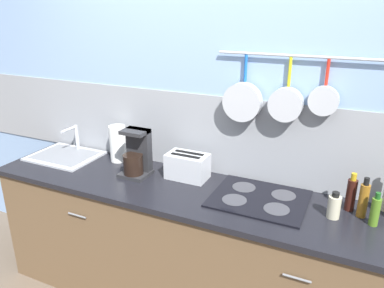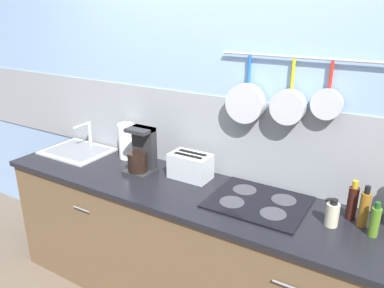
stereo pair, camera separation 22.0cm
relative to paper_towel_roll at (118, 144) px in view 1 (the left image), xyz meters
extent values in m
cube|color=#84A3CC|center=(0.71, 0.14, 0.28)|extent=(7.20, 0.06, 2.60)
cube|color=gray|center=(0.71, 0.13, 0.13)|extent=(7.20, 0.07, 0.53)
cylinder|color=#B7BABF|center=(1.42, 0.08, 0.68)|extent=(1.34, 0.02, 0.02)
cylinder|color=#1959B2|center=(0.91, 0.08, 0.59)|extent=(0.02, 0.02, 0.16)
cylinder|color=#B7BABF|center=(0.91, 0.05, 0.39)|extent=(0.24, 0.07, 0.24)
cylinder|color=gold|center=(1.17, 0.08, 0.59)|extent=(0.02, 0.02, 0.17)
cylinder|color=#B7BABF|center=(1.17, 0.05, 0.41)|extent=(0.20, 0.07, 0.20)
cylinder|color=red|center=(1.37, 0.08, 0.60)|extent=(0.02, 0.02, 0.14)
cylinder|color=#B7BABF|center=(1.37, 0.06, 0.45)|extent=(0.17, 0.04, 0.17)
cube|color=brown|center=(0.71, -0.21, -0.60)|extent=(2.78, 0.57, 0.85)
cylinder|color=slate|center=(0.02, -0.50, -0.32)|extent=(0.14, 0.01, 0.01)
cylinder|color=slate|center=(1.41, -0.50, -0.32)|extent=(0.14, 0.01, 0.01)
cube|color=black|center=(0.71, -0.21, -0.15)|extent=(2.82, 0.61, 0.03)
cube|color=#B7BABF|center=(-0.41, -0.12, -0.13)|extent=(0.49, 0.39, 0.01)
cube|color=slate|center=(-0.41, -0.12, -0.12)|extent=(0.42, 0.31, 0.00)
cylinder|color=#B7BABF|center=(-0.41, 0.03, -0.03)|extent=(0.03, 0.03, 0.21)
cylinder|color=#B7BABF|center=(-0.41, -0.05, 0.07)|extent=(0.02, 0.16, 0.02)
cylinder|color=white|center=(0.00, 0.00, 0.00)|extent=(0.12, 0.12, 0.27)
cube|color=#262628|center=(0.26, -0.17, -0.12)|extent=(0.19, 0.18, 0.02)
cube|color=#262628|center=(0.26, -0.11, 0.03)|extent=(0.17, 0.06, 0.32)
cylinder|color=black|center=(0.26, -0.19, -0.04)|extent=(0.13, 0.13, 0.13)
cube|color=#262628|center=(0.26, -0.15, 0.17)|extent=(0.17, 0.13, 0.02)
cube|color=#B7BABF|center=(0.59, -0.05, -0.05)|extent=(0.27, 0.16, 0.17)
cube|color=black|center=(0.59, -0.08, 0.04)|extent=(0.20, 0.03, 0.00)
cube|color=black|center=(0.59, -0.02, 0.04)|extent=(0.20, 0.03, 0.00)
cube|color=black|center=(0.45, -0.05, -0.02)|extent=(0.02, 0.02, 0.02)
cube|color=black|center=(1.10, -0.14, -0.13)|extent=(0.55, 0.45, 0.01)
cylinder|color=#38383D|center=(0.98, -0.23, -0.12)|extent=(0.14, 0.14, 0.00)
cylinder|color=#38383D|center=(1.23, -0.23, -0.12)|extent=(0.14, 0.14, 0.00)
cylinder|color=#38383D|center=(0.98, -0.05, -0.12)|extent=(0.14, 0.14, 0.00)
cylinder|color=#38383D|center=(1.23, -0.05, -0.12)|extent=(0.14, 0.14, 0.00)
cylinder|color=#BFB799|center=(1.52, -0.17, -0.07)|extent=(0.07, 0.07, 0.12)
cylinder|color=black|center=(1.52, -0.17, 0.01)|extent=(0.04, 0.04, 0.03)
cylinder|color=#33140F|center=(1.59, -0.04, -0.04)|extent=(0.05, 0.05, 0.18)
cylinder|color=#B28C19|center=(1.59, -0.04, 0.07)|extent=(0.03, 0.03, 0.04)
cylinder|color=#8C5919|center=(1.65, -0.09, -0.04)|extent=(0.05, 0.05, 0.19)
cylinder|color=black|center=(1.65, -0.09, 0.08)|extent=(0.03, 0.03, 0.04)
cylinder|color=#4C721E|center=(1.71, -0.16, -0.06)|extent=(0.05, 0.05, 0.15)
cylinder|color=#194C19|center=(1.71, -0.16, 0.04)|extent=(0.03, 0.03, 0.03)
camera|label=1|loc=(1.58, -2.08, 0.94)|focal=35.00mm
camera|label=2|loc=(1.77, -1.98, 0.94)|focal=35.00mm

